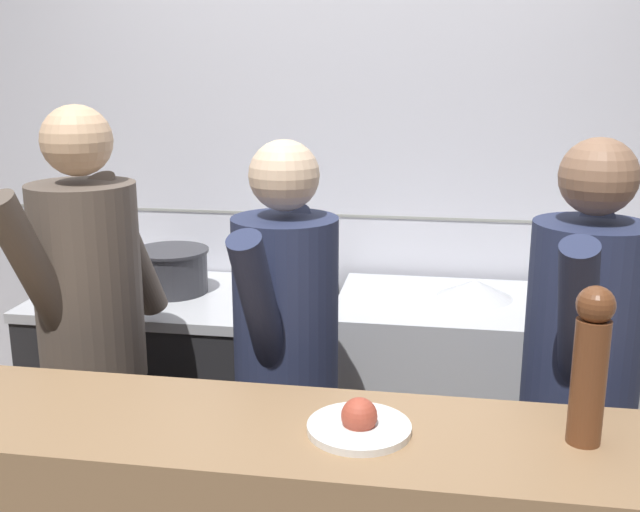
{
  "coord_description": "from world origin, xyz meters",
  "views": [
    {
      "loc": [
        0.43,
        -1.82,
        1.8
      ],
      "look_at": [
        0.01,
        0.68,
        1.15
      ],
      "focal_mm": 42.0,
      "sensor_mm": 36.0,
      "label": 1
    }
  ],
  "objects_px": {
    "plated_dish_appetiser": "(359,424)",
    "chef_head_cook": "(92,334)",
    "mixing_bowl_steel": "(475,289)",
    "pepper_mill": "(590,363)",
    "oven_range": "(188,390)",
    "chef_sous": "(286,366)",
    "chef_line": "(579,385)",
    "stock_pot": "(171,269)"
  },
  "relations": [
    {
      "from": "chef_head_cook",
      "to": "chef_line",
      "type": "relative_size",
      "value": 1.04
    },
    {
      "from": "chef_head_cook",
      "to": "chef_line",
      "type": "xyz_separation_m",
      "value": [
        1.54,
        -0.07,
        -0.04
      ]
    },
    {
      "from": "oven_range",
      "to": "mixing_bowl_steel",
      "type": "xyz_separation_m",
      "value": [
        1.19,
        0.05,
        0.5
      ]
    },
    {
      "from": "plated_dish_appetiser",
      "to": "pepper_mill",
      "type": "relative_size",
      "value": 0.66
    },
    {
      "from": "mixing_bowl_steel",
      "to": "chef_head_cook",
      "type": "height_order",
      "value": "chef_head_cook"
    },
    {
      "from": "pepper_mill",
      "to": "chef_head_cook",
      "type": "height_order",
      "value": "chef_head_cook"
    },
    {
      "from": "pepper_mill",
      "to": "chef_sous",
      "type": "relative_size",
      "value": 0.23
    },
    {
      "from": "stock_pot",
      "to": "plated_dish_appetiser",
      "type": "distance_m",
      "value": 1.62
    },
    {
      "from": "oven_range",
      "to": "chef_line",
      "type": "height_order",
      "value": "chef_line"
    },
    {
      "from": "plated_dish_appetiser",
      "to": "mixing_bowl_steel",
      "type": "bearing_deg",
      "value": 76.96
    },
    {
      "from": "pepper_mill",
      "to": "chef_sous",
      "type": "bearing_deg",
      "value": 146.07
    },
    {
      "from": "mixing_bowl_steel",
      "to": "plated_dish_appetiser",
      "type": "height_order",
      "value": "plated_dish_appetiser"
    },
    {
      "from": "mixing_bowl_steel",
      "to": "chef_sous",
      "type": "xyz_separation_m",
      "value": [
        -0.6,
        -0.78,
        -0.05
      ]
    },
    {
      "from": "chef_line",
      "to": "pepper_mill",
      "type": "bearing_deg",
      "value": -82.8
    },
    {
      "from": "oven_range",
      "to": "pepper_mill",
      "type": "bearing_deg",
      "value": -42.25
    },
    {
      "from": "oven_range",
      "to": "chef_head_cook",
      "type": "distance_m",
      "value": 0.85
    },
    {
      "from": "stock_pot",
      "to": "pepper_mill",
      "type": "bearing_deg",
      "value": -41.68
    },
    {
      "from": "chef_head_cook",
      "to": "mixing_bowl_steel",
      "type": "bearing_deg",
      "value": 47.67
    },
    {
      "from": "chef_sous",
      "to": "oven_range",
      "type": "bearing_deg",
      "value": 138.03
    },
    {
      "from": "mixing_bowl_steel",
      "to": "pepper_mill",
      "type": "relative_size",
      "value": 0.82
    },
    {
      "from": "plated_dish_appetiser",
      "to": "chef_head_cook",
      "type": "distance_m",
      "value": 1.14
    },
    {
      "from": "mixing_bowl_steel",
      "to": "pepper_mill",
      "type": "bearing_deg",
      "value": -81.74
    },
    {
      "from": "plated_dish_appetiser",
      "to": "pepper_mill",
      "type": "bearing_deg",
      "value": 3.8
    },
    {
      "from": "oven_range",
      "to": "stock_pot",
      "type": "relative_size",
      "value": 3.79
    },
    {
      "from": "chef_head_cook",
      "to": "chef_line",
      "type": "height_order",
      "value": "chef_head_cook"
    },
    {
      "from": "plated_dish_appetiser",
      "to": "chef_head_cook",
      "type": "xyz_separation_m",
      "value": [
        -0.96,
        0.61,
        -0.06
      ]
    },
    {
      "from": "plated_dish_appetiser",
      "to": "chef_line",
      "type": "relative_size",
      "value": 0.15
    },
    {
      "from": "oven_range",
      "to": "pepper_mill",
      "type": "distance_m",
      "value": 2.01
    },
    {
      "from": "plated_dish_appetiser",
      "to": "chef_sous",
      "type": "relative_size",
      "value": 0.15
    },
    {
      "from": "stock_pot",
      "to": "mixing_bowl_steel",
      "type": "height_order",
      "value": "stock_pot"
    },
    {
      "from": "oven_range",
      "to": "mixing_bowl_steel",
      "type": "relative_size",
      "value": 4.01
    },
    {
      "from": "mixing_bowl_steel",
      "to": "chef_sous",
      "type": "height_order",
      "value": "chef_sous"
    },
    {
      "from": "mixing_bowl_steel",
      "to": "chef_line",
      "type": "height_order",
      "value": "chef_line"
    },
    {
      "from": "pepper_mill",
      "to": "mixing_bowl_steel",
      "type": "bearing_deg",
      "value": 98.26
    },
    {
      "from": "stock_pot",
      "to": "chef_line",
      "type": "height_order",
      "value": "chef_line"
    },
    {
      "from": "plated_dish_appetiser",
      "to": "chef_head_cook",
      "type": "relative_size",
      "value": 0.14
    },
    {
      "from": "oven_range",
      "to": "chef_sous",
      "type": "relative_size",
      "value": 0.75
    },
    {
      "from": "mixing_bowl_steel",
      "to": "chef_sous",
      "type": "bearing_deg",
      "value": -127.78
    },
    {
      "from": "chef_head_cook",
      "to": "chef_sous",
      "type": "distance_m",
      "value": 0.67
    },
    {
      "from": "stock_pot",
      "to": "chef_head_cook",
      "type": "distance_m",
      "value": 0.7
    },
    {
      "from": "chef_sous",
      "to": "plated_dish_appetiser",
      "type": "bearing_deg",
      "value": -54.03
    },
    {
      "from": "chef_head_cook",
      "to": "plated_dish_appetiser",
      "type": "bearing_deg",
      "value": -14.93
    }
  ]
}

